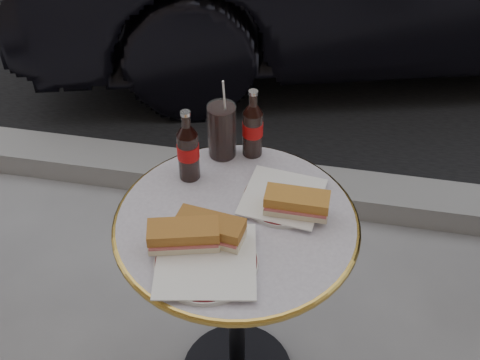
% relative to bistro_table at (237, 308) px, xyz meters
% --- Properties ---
extents(curb, '(40.00, 0.20, 0.12)m').
position_rel_bistro_table_xyz_m(curb, '(0.00, 0.90, -0.32)').
color(curb, gray).
rests_on(curb, ground).
extents(bistro_table, '(0.62, 0.62, 0.73)m').
position_rel_bistro_table_xyz_m(bistro_table, '(0.00, 0.00, 0.00)').
color(bistro_table, '#BAB2C4').
rests_on(bistro_table, ground).
extents(plate_left, '(0.24, 0.24, 0.01)m').
position_rel_bistro_table_xyz_m(plate_left, '(-0.04, -0.16, 0.37)').
color(plate_left, silver).
rests_on(plate_left, bistro_table).
extents(plate_right, '(0.26, 0.26, 0.01)m').
position_rel_bistro_table_xyz_m(plate_right, '(0.10, 0.09, 0.37)').
color(plate_right, silver).
rests_on(plate_right, bistro_table).
extents(sandwich_left_a, '(0.18, 0.12, 0.06)m').
position_rel_bistro_table_xyz_m(sandwich_left_a, '(-0.10, -0.12, 0.41)').
color(sandwich_left_a, '#A6672A').
rests_on(sandwich_left_a, plate_left).
extents(sandwich_left_b, '(0.17, 0.10, 0.06)m').
position_rel_bistro_table_xyz_m(sandwich_left_b, '(-0.05, -0.09, 0.41)').
color(sandwich_left_b, '#995F26').
rests_on(sandwich_left_b, plate_left).
extents(sandwich_right, '(0.16, 0.08, 0.06)m').
position_rel_bistro_table_xyz_m(sandwich_right, '(0.14, 0.04, 0.41)').
color(sandwich_right, '#B5752E').
rests_on(sandwich_right, plate_right).
extents(cola_bottle_left, '(0.07, 0.07, 0.21)m').
position_rel_bistro_table_xyz_m(cola_bottle_left, '(-0.15, 0.14, 0.47)').
color(cola_bottle_left, black).
rests_on(cola_bottle_left, bistro_table).
extents(cola_bottle_right, '(0.06, 0.06, 0.21)m').
position_rel_bistro_table_xyz_m(cola_bottle_right, '(-0.01, 0.27, 0.47)').
color(cola_bottle_right, black).
rests_on(cola_bottle_right, bistro_table).
extents(cola_glass, '(0.11, 0.11, 0.16)m').
position_rel_bistro_table_xyz_m(cola_glass, '(-0.09, 0.25, 0.45)').
color(cola_glass, black).
rests_on(cola_glass, bistro_table).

